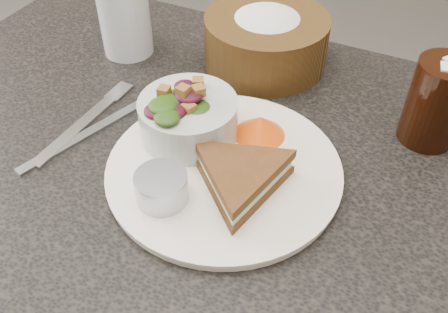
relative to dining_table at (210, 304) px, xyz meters
The scene contains 11 objects.
dining_table is the anchor object (origin of this frame).
dinner_plate 0.38m from the dining_table, 23.79° to the right, with size 0.29×0.29×0.01m, color silver.
sandwich 0.42m from the dining_table, 30.48° to the right, with size 0.14×0.14×0.04m, color #512F1A, non-canonical shape.
salad_bowl 0.43m from the dining_table, 148.13° to the left, with size 0.13×0.13×0.07m, color #AEB7B2, non-canonical shape.
dressing_ramekin 0.42m from the dining_table, 92.56° to the right, with size 0.06×0.06×0.04m, color #A3A9B0.
orange_wedge 0.41m from the dining_table, 46.85° to the left, with size 0.07×0.07×0.03m, color #F4510C.
fork 0.42m from the dining_table, behind, with size 0.02×0.18×0.00m, color #B4B4B5.
knife 0.41m from the dining_table, behind, with size 0.01×0.22×0.00m, color #A2A8B0.
bread_basket 0.49m from the dining_table, 93.10° to the left, with size 0.19×0.19×0.11m, color #553A1A, non-canonical shape.
cola_glass 0.53m from the dining_table, 33.23° to the left, with size 0.07×0.07×0.13m, color black, non-canonical shape.
water_glass 0.52m from the dining_table, 142.91° to the left, with size 0.08×0.08×0.12m, color silver.
Camera 1 is at (0.23, -0.41, 1.20)m, focal length 40.00 mm.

